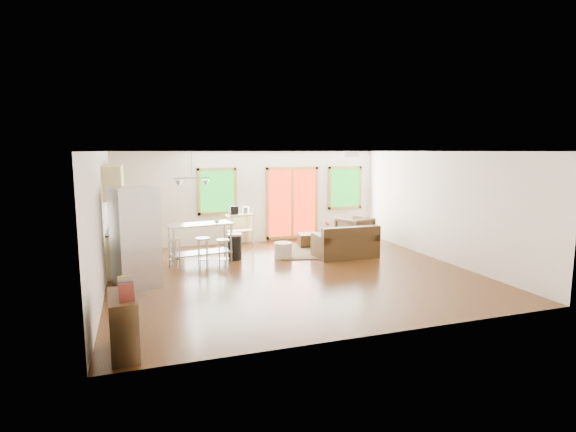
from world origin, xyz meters
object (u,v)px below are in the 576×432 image
object	(u,v)px
coffee_table	(334,236)
armchair	(354,229)
rug	(323,250)
loveseat	(346,244)
ottoman	(308,240)
island	(200,236)
kitchen_cart	(239,218)
refrigerator	(136,237)

from	to	relation	value
coffee_table	armchair	distance (m)	0.98
rug	loveseat	bearing A→B (deg)	-71.11
armchair	ottoman	bearing A→B (deg)	-25.37
ottoman	island	bearing A→B (deg)	-163.52
loveseat	island	size ratio (longest dim) A/B	0.97
kitchen_cart	rug	bearing A→B (deg)	-36.62
loveseat	armchair	distance (m)	1.61
loveseat	coffee_table	bearing A→B (deg)	85.43
ottoman	refrigerator	distance (m)	5.08
coffee_table	island	size ratio (longest dim) A/B	0.73
refrigerator	kitchen_cart	world-z (taller)	refrigerator
coffee_table	island	world-z (taller)	island
coffee_table	kitchen_cart	xyz separation A→B (m)	(-2.27, 1.41, 0.38)
coffee_table	armchair	bearing A→B (deg)	30.87
kitchen_cart	island	bearing A→B (deg)	-127.24
refrigerator	armchair	bearing A→B (deg)	2.99
ottoman	island	distance (m)	3.22
kitchen_cart	ottoman	bearing A→B (deg)	-24.35
loveseat	refrigerator	distance (m)	5.02
rug	coffee_table	xyz separation A→B (m)	(0.35, 0.02, 0.37)
rug	kitchen_cart	size ratio (longest dim) A/B	2.19
kitchen_cart	refrigerator	bearing A→B (deg)	-131.17
armchair	coffee_table	bearing A→B (deg)	10.06
ottoman	island	size ratio (longest dim) A/B	0.34
rug	island	size ratio (longest dim) A/B	1.56
rug	ottoman	size ratio (longest dim) A/B	4.54
refrigerator	kitchen_cart	size ratio (longest dim) A/B	1.75
rug	armchair	world-z (taller)	armchair
ottoman	refrigerator	bearing A→B (deg)	-152.76
armchair	island	distance (m)	4.47
coffee_table	armchair	world-z (taller)	armchair
rug	kitchen_cart	bearing A→B (deg)	143.38
loveseat	ottoman	size ratio (longest dim) A/B	2.82
rug	island	xyz separation A→B (m)	(-3.21, -0.27, 0.63)
loveseat	island	xyz separation A→B (m)	(-3.49, 0.53, 0.33)
armchair	refrigerator	distance (m)	6.23
coffee_table	refrigerator	size ratio (longest dim) A/B	0.59
loveseat	refrigerator	size ratio (longest dim) A/B	0.78
coffee_table	ottoman	bearing A→B (deg)	129.69
rug	loveseat	xyz separation A→B (m)	(0.28, -0.81, 0.30)
coffee_table	ottoman	distance (m)	0.82
armchair	refrigerator	world-z (taller)	refrigerator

